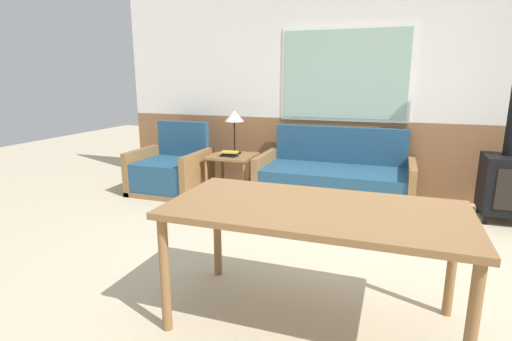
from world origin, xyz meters
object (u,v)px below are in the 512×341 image
table_lamp (234,119)px  wood_stove (508,167)px  couch (334,182)px  side_table (232,161)px  dining_table (315,219)px  armchair (171,172)px

table_lamp → wood_stove: 3.20m
couch → wood_stove: bearing=-0.8°
side_table → dining_table: dining_table is taller
couch → wood_stove: 1.85m
couch → armchair: bearing=-173.5°
dining_table → table_lamp: bearing=121.5°
couch → dining_table: couch is taller
couch → side_table: couch is taller
armchair → side_table: size_ratio=1.57×
dining_table → wood_stove: wood_stove is taller
couch → table_lamp: 1.53m
couch → armchair: 2.16m
armchair → side_table: (0.80, 0.22, 0.17)m
couch → wood_stove: wood_stove is taller
armchair → wood_stove: 3.99m
couch → table_lamp: (-1.35, 0.08, 0.72)m
couch → dining_table: (0.25, -2.55, 0.43)m
armchair → wood_stove: (3.97, 0.22, 0.32)m
side_table → dining_table: (1.60, -2.52, 0.25)m
couch → wood_stove: (1.82, -0.02, 0.33)m
table_lamp → armchair: bearing=-158.1°
couch → dining_table: size_ratio=1.04×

